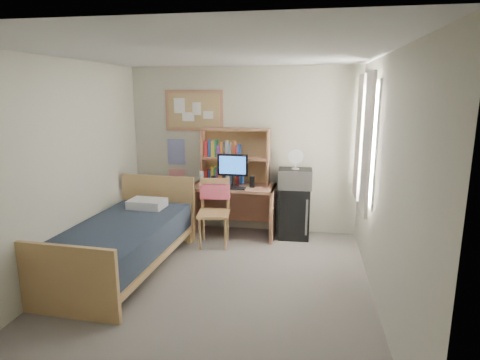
% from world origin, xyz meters
% --- Properties ---
extents(floor, '(3.60, 4.20, 0.02)m').
position_xyz_m(floor, '(0.00, 0.00, -0.01)').
color(floor, slate).
rests_on(floor, ground).
extents(ceiling, '(3.60, 4.20, 0.02)m').
position_xyz_m(ceiling, '(0.00, 0.00, 2.60)').
color(ceiling, silver).
rests_on(ceiling, wall_back).
extents(wall_back, '(3.60, 0.04, 2.60)m').
position_xyz_m(wall_back, '(0.00, 2.10, 1.30)').
color(wall_back, beige).
rests_on(wall_back, floor).
extents(wall_front, '(3.60, 0.04, 2.60)m').
position_xyz_m(wall_front, '(0.00, -2.10, 1.30)').
color(wall_front, beige).
rests_on(wall_front, floor).
extents(wall_left, '(0.04, 4.20, 2.60)m').
position_xyz_m(wall_left, '(-1.80, 0.00, 1.30)').
color(wall_left, beige).
rests_on(wall_left, floor).
extents(wall_right, '(0.04, 4.20, 2.60)m').
position_xyz_m(wall_right, '(1.80, 0.00, 1.30)').
color(wall_right, beige).
rests_on(wall_right, floor).
extents(window_unit, '(0.10, 1.40, 1.70)m').
position_xyz_m(window_unit, '(1.75, 1.20, 1.60)').
color(window_unit, white).
rests_on(window_unit, wall_right).
extents(curtain_left, '(0.04, 0.55, 1.70)m').
position_xyz_m(curtain_left, '(1.72, 0.80, 1.60)').
color(curtain_left, silver).
rests_on(curtain_left, wall_right).
extents(curtain_right, '(0.04, 0.55, 1.70)m').
position_xyz_m(curtain_right, '(1.72, 1.60, 1.60)').
color(curtain_right, silver).
rests_on(curtain_right, wall_right).
extents(bulletin_board, '(0.94, 0.03, 0.64)m').
position_xyz_m(bulletin_board, '(-0.78, 2.08, 1.92)').
color(bulletin_board, tan).
rests_on(bulletin_board, wall_back).
extents(poster_wave, '(0.30, 0.01, 0.42)m').
position_xyz_m(poster_wave, '(-1.10, 2.09, 1.25)').
color(poster_wave, '#26359B').
rests_on(poster_wave, wall_back).
extents(poster_japan, '(0.28, 0.01, 0.36)m').
position_xyz_m(poster_japan, '(-1.10, 2.09, 0.78)').
color(poster_japan, red).
rests_on(poster_japan, wall_back).
extents(desk, '(1.29, 0.66, 0.80)m').
position_xyz_m(desk, '(-0.09, 1.76, 0.40)').
color(desk, '#B57958').
rests_on(desk, floor).
extents(desk_chair, '(0.54, 0.54, 0.98)m').
position_xyz_m(desk_chair, '(-0.29, 1.28, 0.49)').
color(desk_chair, tan).
rests_on(desk_chair, floor).
extents(mini_fridge, '(0.47, 0.47, 0.79)m').
position_xyz_m(mini_fridge, '(0.85, 1.84, 0.39)').
color(mini_fridge, black).
rests_on(mini_fridge, floor).
extents(bed, '(1.21, 2.26, 0.61)m').
position_xyz_m(bed, '(-1.23, 0.27, 0.30)').
color(bed, '#19222E').
rests_on(bed, floor).
extents(hutch, '(1.07, 0.29, 0.87)m').
position_xyz_m(hutch, '(-0.08, 1.91, 1.23)').
color(hutch, '#B57958').
rests_on(hutch, desk).
extents(monitor, '(0.47, 0.05, 0.49)m').
position_xyz_m(monitor, '(-0.09, 1.70, 1.04)').
color(monitor, black).
rests_on(monitor, desk).
extents(keyboard, '(0.45, 0.15, 0.02)m').
position_xyz_m(keyboard, '(-0.09, 1.56, 0.81)').
color(keyboard, black).
rests_on(keyboard, desk).
extents(speaker_left, '(0.06, 0.06, 0.15)m').
position_xyz_m(speaker_left, '(-0.39, 1.71, 0.87)').
color(speaker_left, black).
rests_on(speaker_left, desk).
extents(speaker_right, '(0.07, 0.07, 0.17)m').
position_xyz_m(speaker_right, '(0.21, 1.70, 0.88)').
color(speaker_right, black).
rests_on(speaker_right, desk).
extents(water_bottle, '(0.07, 0.07, 0.23)m').
position_xyz_m(water_bottle, '(-0.57, 1.67, 0.91)').
color(water_bottle, silver).
rests_on(water_bottle, desk).
extents(hoodie, '(0.45, 0.18, 0.21)m').
position_xyz_m(hoodie, '(-0.31, 1.48, 0.76)').
color(hoodie, '#F45C73').
rests_on(hoodie, desk_chair).
extents(microwave, '(0.51, 0.39, 0.29)m').
position_xyz_m(microwave, '(0.85, 1.82, 0.93)').
color(microwave, silver).
rests_on(microwave, mini_fridge).
extents(desk_fan, '(0.23, 0.23, 0.28)m').
position_xyz_m(desk_fan, '(0.85, 1.82, 1.22)').
color(desk_fan, silver).
rests_on(desk_fan, microwave).
extents(pillow, '(0.51, 0.37, 0.12)m').
position_xyz_m(pillow, '(-1.19, 1.02, 0.67)').
color(pillow, silver).
rests_on(pillow, bed).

